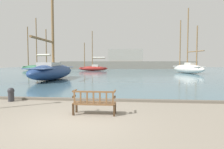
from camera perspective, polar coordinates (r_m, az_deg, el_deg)
name	(u,v)px	position (r m, az deg, el deg)	size (l,w,h in m)	color
ground_plane	(73,123)	(6.75, -11.08, -13.51)	(160.00, 160.00, 0.00)	gray
harbor_water	(125,70)	(50.25, 3.70, 1.16)	(100.00, 80.00, 0.08)	slate
quay_edge_kerb	(95,100)	(10.38, -4.84, -7.16)	(40.00, 0.30, 0.12)	#675F54
park_bench	(94,102)	(7.62, -5.05, -7.87)	(1.61, 0.54, 0.92)	#3D2A19
sailboat_distant_harbor	(52,71)	(23.17, -16.67, 1.08)	(3.06, 10.38, 11.59)	navy
sailboat_outer_port	(38,66)	(51.95, -20.44, 2.20)	(9.65, 4.36, 12.71)	#2D6647
sailboat_outer_starboard	(188,68)	(38.38, 20.88, 1.85)	(4.77, 8.80, 11.63)	silver
sailboat_far_port	(93,68)	(47.40, -5.39, 1.98)	(6.90, 1.91, 9.33)	maroon
mooring_bollard	(11,94)	(11.36, -26.89, -4.92)	(0.33, 0.33, 0.70)	#2D2D33
far_breakwater	(126,63)	(62.67, 4.06, 3.38)	(42.28, 2.40, 6.25)	slate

